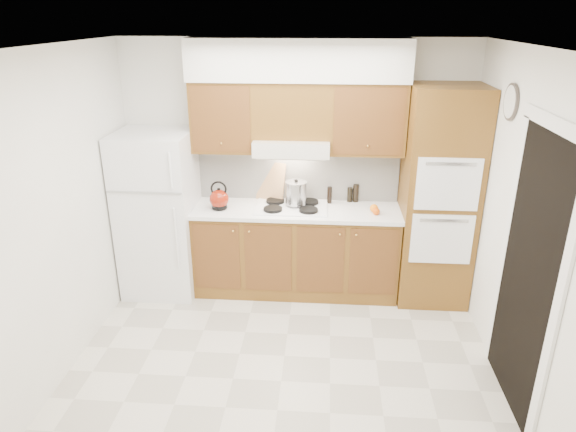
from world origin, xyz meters
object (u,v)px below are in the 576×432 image
object	(u,v)px
oven_cabinet	(438,198)
kettle	(219,199)
fridge	(159,214)
stock_pot	(296,193)

from	to	relation	value
oven_cabinet	kettle	world-z (taller)	oven_cabinet
fridge	oven_cabinet	xyz separation A→B (m)	(2.85, 0.03, 0.24)
fridge	stock_pot	distance (m)	1.45
fridge	oven_cabinet	bearing A→B (deg)	0.70
fridge	stock_pot	xyz separation A→B (m)	(1.42, 0.12, 0.22)
fridge	kettle	size ratio (longest dim) A/B	8.79
oven_cabinet	fridge	bearing A→B (deg)	-179.30
kettle	oven_cabinet	bearing A→B (deg)	-4.49
fridge	kettle	world-z (taller)	fridge
kettle	fridge	bearing A→B (deg)	172.50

